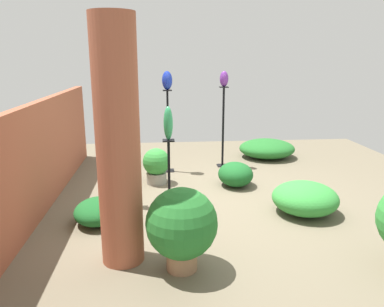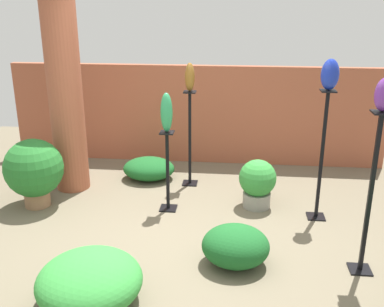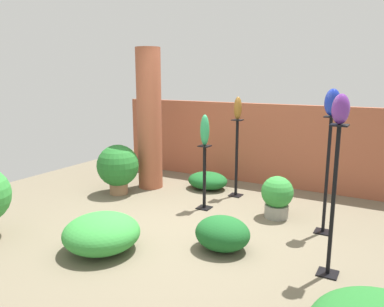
{
  "view_description": "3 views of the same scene",
  "coord_description": "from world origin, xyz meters",
  "px_view_note": "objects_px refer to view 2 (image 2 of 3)",
  "views": [
    {
      "loc": [
        -5.07,
        0.85,
        2.03
      ],
      "look_at": [
        -0.08,
        0.39,
        0.75
      ],
      "focal_mm": 35.0,
      "sensor_mm": 36.0,
      "label": 1
    },
    {
      "loc": [
        0.63,
        -4.11,
        2.41
      ],
      "look_at": [
        0.18,
        0.23,
        0.89
      ],
      "focal_mm": 42.0,
      "sensor_mm": 36.0,
      "label": 2
    },
    {
      "loc": [
        2.32,
        -4.04,
        1.95
      ],
      "look_at": [
        -0.19,
        0.39,
        0.9
      ],
      "focal_mm": 35.0,
      "sensor_mm": 36.0,
      "label": 3
    }
  ],
  "objects_px": {
    "pedestal_bronze": "(190,143)",
    "pedestal_violet": "(369,201)",
    "pedestal_jade": "(168,175)",
    "art_vase_cobalt": "(330,75)",
    "brick_pillar": "(66,98)",
    "art_vase_jade": "(167,113)",
    "art_vase_bronze": "(190,77)",
    "potted_plant_front_right": "(257,182)",
    "potted_plant_back_center": "(34,169)",
    "pedestal_cobalt": "(321,161)"
  },
  "relations": [
    {
      "from": "pedestal_bronze",
      "to": "pedestal_violet",
      "type": "bearing_deg",
      "value": -46.28
    },
    {
      "from": "pedestal_violet",
      "to": "pedestal_bronze",
      "type": "xyz_separation_m",
      "value": [
        -1.8,
        1.88,
        -0.12
      ]
    },
    {
      "from": "pedestal_jade",
      "to": "art_vase_cobalt",
      "type": "xyz_separation_m",
      "value": [
        1.73,
        -0.04,
        1.21
      ]
    },
    {
      "from": "brick_pillar",
      "to": "pedestal_jade",
      "type": "bearing_deg",
      "value": -20.89
    },
    {
      "from": "pedestal_jade",
      "to": "art_vase_cobalt",
      "type": "height_order",
      "value": "art_vase_cobalt"
    },
    {
      "from": "brick_pillar",
      "to": "art_vase_jade",
      "type": "bearing_deg",
      "value": -20.89
    },
    {
      "from": "brick_pillar",
      "to": "art_vase_cobalt",
      "type": "height_order",
      "value": "brick_pillar"
    },
    {
      "from": "art_vase_cobalt",
      "to": "art_vase_bronze",
      "type": "distance_m",
      "value": 1.78
    },
    {
      "from": "art_vase_bronze",
      "to": "potted_plant_front_right",
      "type": "xyz_separation_m",
      "value": [
        0.88,
        -0.62,
        -1.14
      ]
    },
    {
      "from": "art_vase_cobalt",
      "to": "potted_plant_back_center",
      "type": "height_order",
      "value": "art_vase_cobalt"
    },
    {
      "from": "pedestal_jade",
      "to": "potted_plant_front_right",
      "type": "relative_size",
      "value": 1.62
    },
    {
      "from": "brick_pillar",
      "to": "potted_plant_back_center",
      "type": "height_order",
      "value": "brick_pillar"
    },
    {
      "from": "pedestal_violet",
      "to": "potted_plant_front_right",
      "type": "height_order",
      "value": "pedestal_violet"
    },
    {
      "from": "brick_pillar",
      "to": "pedestal_violet",
      "type": "relative_size",
      "value": 1.6
    },
    {
      "from": "art_vase_cobalt",
      "to": "pedestal_cobalt",
      "type": "bearing_deg",
      "value": -26.57
    },
    {
      "from": "art_vase_bronze",
      "to": "pedestal_violet",
      "type": "bearing_deg",
      "value": -46.28
    },
    {
      "from": "potted_plant_front_right",
      "to": "potted_plant_back_center",
      "type": "xyz_separation_m",
      "value": [
        -2.66,
        -0.25,
        0.15
      ]
    },
    {
      "from": "pedestal_jade",
      "to": "art_vase_cobalt",
      "type": "relative_size",
      "value": 2.95
    },
    {
      "from": "pedestal_jade",
      "to": "art_vase_jade",
      "type": "distance_m",
      "value": 0.75
    },
    {
      "from": "pedestal_jade",
      "to": "art_vase_bronze",
      "type": "distance_m",
      "value": 1.31
    },
    {
      "from": "art_vase_cobalt",
      "to": "art_vase_bronze",
      "type": "bearing_deg",
      "value": 151.81
    },
    {
      "from": "pedestal_bronze",
      "to": "art_vase_cobalt",
      "type": "relative_size",
      "value": 3.9
    },
    {
      "from": "brick_pillar",
      "to": "pedestal_bronze",
      "type": "distance_m",
      "value": 1.69
    },
    {
      "from": "art_vase_jade",
      "to": "pedestal_jade",
      "type": "bearing_deg",
      "value": 0.0
    },
    {
      "from": "pedestal_bronze",
      "to": "art_vase_jade",
      "type": "xyz_separation_m",
      "value": [
        -0.17,
        -0.8,
        0.6
      ]
    },
    {
      "from": "art_vase_jade",
      "to": "potted_plant_back_center",
      "type": "bearing_deg",
      "value": -177.41
    },
    {
      "from": "pedestal_jade",
      "to": "potted_plant_back_center",
      "type": "xyz_separation_m",
      "value": [
        -1.6,
        -0.07,
        0.03
      ]
    },
    {
      "from": "pedestal_cobalt",
      "to": "art_vase_bronze",
      "type": "xyz_separation_m",
      "value": [
        -1.56,
        0.83,
        0.77
      ]
    },
    {
      "from": "pedestal_bronze",
      "to": "potted_plant_back_center",
      "type": "relative_size",
      "value": 1.52
    },
    {
      "from": "brick_pillar",
      "to": "pedestal_jade",
      "type": "height_order",
      "value": "brick_pillar"
    },
    {
      "from": "potted_plant_back_center",
      "to": "brick_pillar",
      "type": "bearing_deg",
      "value": 68.14
    },
    {
      "from": "brick_pillar",
      "to": "pedestal_violet",
      "type": "height_order",
      "value": "brick_pillar"
    },
    {
      "from": "pedestal_cobalt",
      "to": "art_vase_jade",
      "type": "height_order",
      "value": "pedestal_cobalt"
    },
    {
      "from": "pedestal_violet",
      "to": "pedestal_bronze",
      "type": "bearing_deg",
      "value": 133.72
    },
    {
      "from": "pedestal_cobalt",
      "to": "pedestal_bronze",
      "type": "distance_m",
      "value": 1.77
    },
    {
      "from": "pedestal_jade",
      "to": "pedestal_violet",
      "type": "height_order",
      "value": "pedestal_violet"
    },
    {
      "from": "art_vase_cobalt",
      "to": "potted_plant_back_center",
      "type": "relative_size",
      "value": 0.39
    },
    {
      "from": "art_vase_cobalt",
      "to": "potted_plant_front_right",
      "type": "xyz_separation_m",
      "value": [
        -0.68,
        0.22,
        -1.33
      ]
    },
    {
      "from": "pedestal_cobalt",
      "to": "art_vase_jade",
      "type": "xyz_separation_m",
      "value": [
        -1.73,
        0.04,
        0.5
      ]
    },
    {
      "from": "pedestal_jade",
      "to": "art_vase_cobalt",
      "type": "bearing_deg",
      "value": -1.28
    },
    {
      "from": "pedestal_bronze",
      "to": "art_vase_cobalt",
      "type": "height_order",
      "value": "art_vase_cobalt"
    },
    {
      "from": "pedestal_violet",
      "to": "art_vase_bronze",
      "type": "bearing_deg",
      "value": 133.72
    },
    {
      "from": "pedestal_jade",
      "to": "pedestal_cobalt",
      "type": "relative_size",
      "value": 0.65
    },
    {
      "from": "art_vase_bronze",
      "to": "potted_plant_front_right",
      "type": "relative_size",
      "value": 0.61
    },
    {
      "from": "art_vase_bronze",
      "to": "pedestal_jade",
      "type": "bearing_deg",
      "value": -102.4
    },
    {
      "from": "art_vase_cobalt",
      "to": "pedestal_jade",
      "type": "bearing_deg",
      "value": 178.72
    },
    {
      "from": "pedestal_jade",
      "to": "potted_plant_front_right",
      "type": "xyz_separation_m",
      "value": [
        1.06,
        0.18,
        -0.12
      ]
    },
    {
      "from": "pedestal_cobalt",
      "to": "art_vase_jade",
      "type": "bearing_deg",
      "value": 178.72
    },
    {
      "from": "potted_plant_front_right",
      "to": "art_vase_cobalt",
      "type": "bearing_deg",
      "value": -17.88
    },
    {
      "from": "pedestal_violet",
      "to": "art_vase_jade",
      "type": "bearing_deg",
      "value": 151.18
    }
  ]
}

